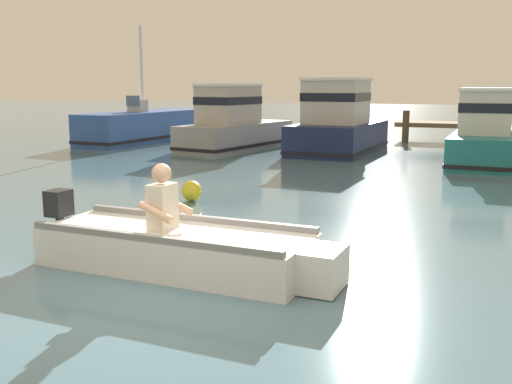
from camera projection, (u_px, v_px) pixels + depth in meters
name	position (u px, v px, depth m)	size (l,w,h in m)	color
ground_plane	(172.00, 297.00, 5.73)	(120.00, 120.00, 0.00)	slate
rowboat_with_person	(180.00, 248.00, 6.56)	(3.72, 1.25, 1.19)	white
moored_boat_blue	(146.00, 127.00, 21.44)	(2.15, 6.28, 4.11)	#2D519E
moored_boat_grey	(233.00, 125.00, 19.01)	(2.54, 4.93, 2.08)	gray
moored_boat_navy	(338.00, 126.00, 17.83)	(2.34, 4.58, 2.25)	#19234C
moored_boat_teal	(486.00, 134.00, 15.90)	(1.86, 5.90, 1.97)	#1E727A
mooring_buoy	(191.00, 191.00, 10.45)	(0.36, 0.36, 0.36)	yellow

